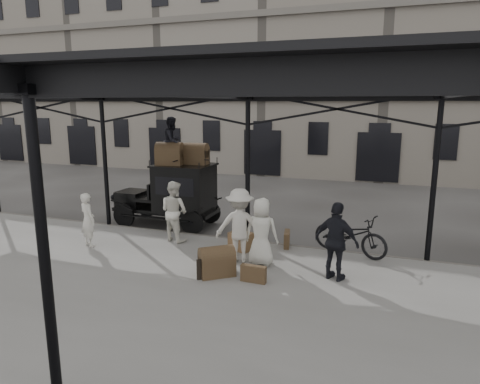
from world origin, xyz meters
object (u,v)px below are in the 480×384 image
object	(u,v)px
steamer_trunk_roof_near	(170,155)
porter_left	(88,220)
steamer_trunk_platform	(217,263)
taxi	(176,192)
bicycle	(350,234)
porter_official	(337,242)

from	to	relation	value
steamer_trunk_roof_near	porter_left	bearing A→B (deg)	-119.96
steamer_trunk_platform	steamer_trunk_roof_near	bearing A→B (deg)	92.94
taxi	porter_left	world-z (taller)	taxi
taxi	bicycle	bearing A→B (deg)	-12.12
porter_left	steamer_trunk_platform	world-z (taller)	porter_left
porter_official	bicycle	bearing A→B (deg)	-73.89
steamer_trunk_roof_near	porter_official	bearing A→B (deg)	-36.10
porter_left	bicycle	world-z (taller)	porter_left
porter_official	taxi	bearing A→B (deg)	-8.50
porter_left	bicycle	bearing A→B (deg)	-141.19
taxi	steamer_trunk_roof_near	xyz separation A→B (m)	(-0.08, -0.25, 1.29)
porter_left	bicycle	distance (m)	7.38
steamer_trunk_roof_near	bicycle	bearing A→B (deg)	-19.45
porter_left	steamer_trunk_platform	bearing A→B (deg)	-165.61
porter_left	porter_official	size ratio (longest dim) A/B	0.85
taxi	porter_official	size ratio (longest dim) A/B	1.97
bicycle	steamer_trunk_platform	world-z (taller)	bicycle
steamer_trunk_roof_near	steamer_trunk_platform	world-z (taller)	steamer_trunk_roof_near
porter_official	bicycle	size ratio (longest dim) A/B	0.87
taxi	steamer_trunk_roof_near	world-z (taller)	steamer_trunk_roof_near
taxi	steamer_trunk_platform	distance (m)	5.07
porter_official	steamer_trunk_platform	world-z (taller)	porter_official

